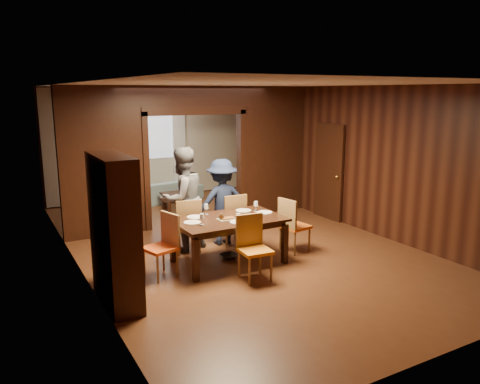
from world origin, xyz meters
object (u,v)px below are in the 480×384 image
chair_near (255,249)px  chair_right (295,225)px  person_grey (182,199)px  dining_table (229,240)px  person_navy (222,202)px  hutch (114,231)px  chair_left (160,246)px  chair_far_l (187,225)px  chair_far_r (231,219)px  sofa (166,191)px  coffee_table (179,200)px  person_purple (123,231)px

chair_near → chair_right: bearing=35.1°
person_grey → dining_table: bearing=96.7°
person_grey → person_navy: bearing=161.6°
person_grey → hutch: 2.26m
chair_left → hutch: bearing=-71.0°
chair_right → hutch: size_ratio=0.48×
chair_far_l → chair_far_r: same height
chair_far_l → hutch: 2.23m
chair_left → dining_table: bearing=76.0°
chair_near → hutch: size_ratio=0.48×
sofa → chair_right: 4.86m
coffee_table → hutch: size_ratio=0.40×
person_purple → coffee_table: 4.51m
coffee_table → chair_left: size_ratio=0.82×
chair_far_l → chair_near: size_ratio=1.00×
person_grey → sofa: bearing=-121.0°
chair_left → hutch: (-0.81, -0.56, 0.52)m
chair_far_l → hutch: hutch is taller
chair_far_l → dining_table: bearing=125.9°
person_purple → person_navy: size_ratio=0.99×
person_navy → chair_near: size_ratio=1.64×
chair_near → chair_far_l: bearing=107.7°
person_purple → chair_right: bearing=81.0°
coffee_table → hutch: bearing=-120.9°
person_navy → hutch: bearing=38.3°
person_navy → hutch: (-2.36, -1.55, 0.21)m
person_purple → chair_right: 3.04m
person_purple → sofa: 5.31m
person_grey → person_navy: person_grey is taller
person_navy → coffee_table: (0.29, 2.88, -0.59)m
dining_table → chair_left: chair_left is taller
chair_near → person_navy: bearing=83.2°
person_grey → coffee_table: person_grey is taller
sofa → chair_far_r: bearing=78.2°
chair_far_l → chair_right: bearing=163.1°
dining_table → coffee_table: dining_table is taller
dining_table → chair_right: (1.29, -0.06, 0.10)m
person_navy → chair_right: 1.41m
person_grey → chair_right: 2.04m
person_purple → chair_right: (3.02, -0.10, -0.30)m
person_purple → dining_table: (1.72, -0.04, -0.40)m
chair_far_l → hutch: size_ratio=0.48×
person_purple → coffee_table: person_purple is taller
coffee_table → person_purple: bearing=-122.1°
dining_table → chair_far_r: bearing=59.7°
person_grey → chair_left: 1.37m
chair_left → chair_far_l: (0.81, 0.88, 0.00)m
coffee_table → chair_far_l: size_ratio=0.82×
person_grey → sofa: size_ratio=1.00×
person_navy → chair_near: bearing=83.9°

